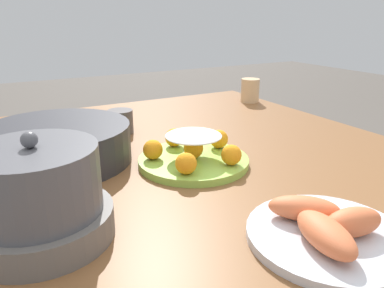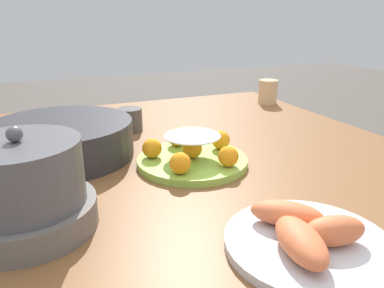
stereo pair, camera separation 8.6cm
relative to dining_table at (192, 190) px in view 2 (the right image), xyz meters
name	(u,v)px [view 2 (the right image)]	position (x,y,z in m)	size (l,w,h in m)	color
dining_table	(192,190)	(0.00, 0.00, 0.00)	(1.24, 1.10, 0.74)	brown
cake_plate	(192,154)	(-0.05, 0.02, 0.12)	(0.25, 0.25, 0.08)	#99CC4C
serving_bowl	(62,138)	(0.11, 0.28, 0.14)	(0.33, 0.33, 0.09)	#2D2D33
sauce_bowl	(88,119)	(0.37, 0.19, 0.11)	(0.11, 0.11, 0.03)	tan
seafood_platter	(307,237)	(-0.41, -0.01, 0.11)	(0.24, 0.24, 0.06)	silver
cup_near	(268,92)	(0.40, -0.48, 0.13)	(0.07, 0.07, 0.09)	#DBB27F
cup_far	(130,120)	(0.26, 0.08, 0.12)	(0.07, 0.07, 0.07)	#4C4747
warming_pot	(23,189)	(-0.19, 0.36, 0.16)	(0.22, 0.22, 0.17)	#66605B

